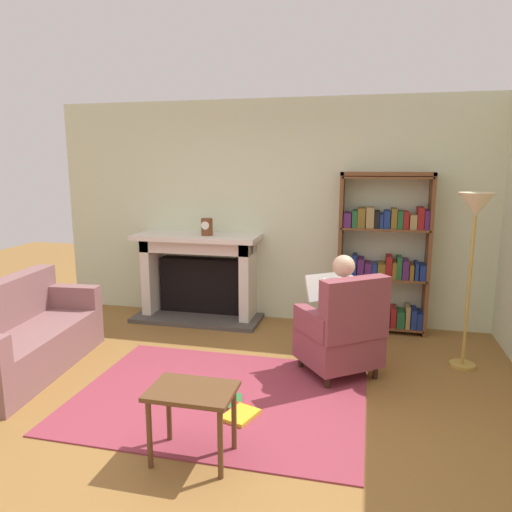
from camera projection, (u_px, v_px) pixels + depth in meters
ground at (208, 415)px, 3.75m from camera, size 14.00×14.00×0.00m
back_wall at (273, 212)px, 5.93m from camera, size 5.60×0.10×2.70m
area_rug at (220, 397)px, 4.03m from camera, size 2.40×1.80×0.01m
fireplace at (200, 273)px, 6.04m from camera, size 1.59×0.64×1.08m
mantel_clock at (207, 227)px, 5.79m from camera, size 0.14×0.14×0.21m
bookshelf at (383, 258)px, 5.51m from camera, size 1.02×0.32×1.84m
armchair_reading at (342, 332)px, 4.36m from camera, size 0.88×0.88×0.97m
seated_reader at (336, 308)px, 4.43m from camera, size 0.56×0.59×1.14m
sofa_floral at (21, 339)px, 4.49m from camera, size 0.88×1.76×0.85m
side_table at (192, 401)px, 3.12m from camera, size 0.56×0.39×0.50m
scattered_books at (237, 409)px, 3.78m from camera, size 0.40×0.49×0.03m
floor_lamp at (475, 221)px, 4.38m from camera, size 0.32×0.32×1.68m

